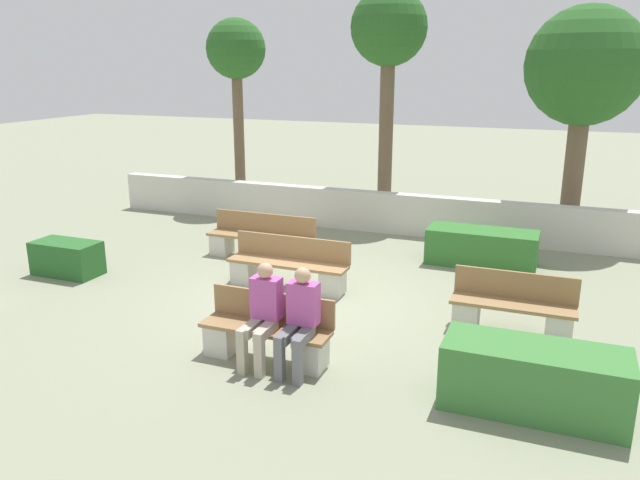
{
  "coord_description": "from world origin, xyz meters",
  "views": [
    {
      "loc": [
        3.8,
        -8.8,
        3.75
      ],
      "look_at": [
        0.12,
        0.5,
        0.9
      ],
      "focal_mm": 35.0,
      "sensor_mm": 36.0,
      "label": 1
    }
  ],
  "objects_px": {
    "person_seated_woman": "(299,316)",
    "tree_center_left": "(389,36)",
    "person_seated_man": "(262,310)",
    "tree_leftmost": "(236,55)",
    "bench_left_side": "(261,241)",
    "tree_center_right": "(585,69)",
    "bench_front": "(267,336)",
    "bench_back": "(288,268)",
    "bench_right_side": "(512,311)"
  },
  "relations": [
    {
      "from": "person_seated_woman",
      "to": "tree_center_left",
      "type": "height_order",
      "value": "tree_center_left"
    },
    {
      "from": "bench_left_side",
      "to": "tree_center_right",
      "type": "bearing_deg",
      "value": 24.13
    },
    {
      "from": "person_seated_man",
      "to": "bench_front",
      "type": "bearing_deg",
      "value": 98.05
    },
    {
      "from": "bench_left_side",
      "to": "person_seated_man",
      "type": "xyz_separation_m",
      "value": [
        2.09,
        -4.08,
        0.39
      ]
    },
    {
      "from": "bench_back",
      "to": "tree_center_right",
      "type": "xyz_separation_m",
      "value": [
        4.45,
        5.32,
        3.27
      ]
    },
    {
      "from": "bench_front",
      "to": "tree_leftmost",
      "type": "bearing_deg",
      "value": 120.56
    },
    {
      "from": "tree_center_right",
      "to": "tree_leftmost",
      "type": "bearing_deg",
      "value": 179.24
    },
    {
      "from": "bench_front",
      "to": "bench_right_side",
      "type": "distance_m",
      "value": 3.54
    },
    {
      "from": "person_seated_man",
      "to": "tree_leftmost",
      "type": "distance_m",
      "value": 9.96
    },
    {
      "from": "bench_front",
      "to": "person_seated_woman",
      "type": "distance_m",
      "value": 0.68
    },
    {
      "from": "bench_right_side",
      "to": "tree_center_right",
      "type": "distance_m",
      "value": 6.77
    },
    {
      "from": "bench_left_side",
      "to": "bench_back",
      "type": "distance_m",
      "value": 1.81
    },
    {
      "from": "bench_left_side",
      "to": "person_seated_man",
      "type": "height_order",
      "value": "person_seated_man"
    },
    {
      "from": "tree_center_left",
      "to": "person_seated_woman",
      "type": "bearing_deg",
      "value": -81.35
    },
    {
      "from": "bench_back",
      "to": "bench_left_side",
      "type": "bearing_deg",
      "value": 124.62
    },
    {
      "from": "bench_left_side",
      "to": "bench_back",
      "type": "xyz_separation_m",
      "value": [
        1.21,
        -1.35,
        -0.0
      ]
    },
    {
      "from": "bench_right_side",
      "to": "tree_center_left",
      "type": "xyz_separation_m",
      "value": [
        -3.62,
        6.02,
        4.02
      ]
    },
    {
      "from": "bench_front",
      "to": "bench_back",
      "type": "distance_m",
      "value": 2.73
    },
    {
      "from": "bench_left_side",
      "to": "tree_center_right",
      "type": "height_order",
      "value": "tree_center_right"
    },
    {
      "from": "bench_left_side",
      "to": "person_seated_man",
      "type": "bearing_deg",
      "value": -73.82
    },
    {
      "from": "bench_right_side",
      "to": "tree_center_right",
      "type": "xyz_separation_m",
      "value": [
        0.68,
        5.88,
        3.29
      ]
    },
    {
      "from": "bench_left_side",
      "to": "bench_back",
      "type": "relative_size",
      "value": 1.03
    },
    {
      "from": "bench_front",
      "to": "bench_back",
      "type": "xyz_separation_m",
      "value": [
        -0.86,
        2.59,
        0.02
      ]
    },
    {
      "from": "bench_front",
      "to": "tree_center_left",
      "type": "distance_m",
      "value": 9.02
    },
    {
      "from": "person_seated_man",
      "to": "tree_leftmost",
      "type": "xyz_separation_m",
      "value": [
        -4.75,
        8.15,
        3.19
      ]
    },
    {
      "from": "bench_left_side",
      "to": "person_seated_woman",
      "type": "bearing_deg",
      "value": -68.42
    },
    {
      "from": "person_seated_woman",
      "to": "tree_center_left",
      "type": "relative_size",
      "value": 0.25
    },
    {
      "from": "bench_front",
      "to": "tree_center_right",
      "type": "distance_m",
      "value": 9.28
    },
    {
      "from": "bench_left_side",
      "to": "bench_front",
      "type": "bearing_deg",
      "value": -73.23
    },
    {
      "from": "bench_front",
      "to": "bench_back",
      "type": "height_order",
      "value": "same"
    },
    {
      "from": "bench_front",
      "to": "person_seated_woman",
      "type": "relative_size",
      "value": 1.3
    },
    {
      "from": "tree_center_right",
      "to": "tree_center_left",
      "type": "bearing_deg",
      "value": 178.11
    },
    {
      "from": "bench_right_side",
      "to": "bench_back",
      "type": "xyz_separation_m",
      "value": [
        -3.76,
        0.56,
        0.02
      ]
    },
    {
      "from": "bench_back",
      "to": "person_seated_man",
      "type": "height_order",
      "value": "person_seated_man"
    },
    {
      "from": "bench_back",
      "to": "tree_center_right",
      "type": "relative_size",
      "value": 0.43
    },
    {
      "from": "person_seated_man",
      "to": "person_seated_woman",
      "type": "distance_m",
      "value": 0.51
    },
    {
      "from": "person_seated_woman",
      "to": "tree_center_right",
      "type": "distance_m",
      "value": 9.07
    },
    {
      "from": "person_seated_woman",
      "to": "tree_leftmost",
      "type": "height_order",
      "value": "tree_leftmost"
    },
    {
      "from": "bench_left_side",
      "to": "person_seated_woman",
      "type": "relative_size",
      "value": 1.64
    },
    {
      "from": "tree_center_left",
      "to": "tree_center_right",
      "type": "distance_m",
      "value": 4.36
    },
    {
      "from": "bench_left_side",
      "to": "tree_leftmost",
      "type": "bearing_deg",
      "value": 112.23
    },
    {
      "from": "bench_back",
      "to": "tree_center_right",
      "type": "distance_m",
      "value": 7.66
    },
    {
      "from": "person_seated_woman",
      "to": "tree_leftmost",
      "type": "xyz_separation_m",
      "value": [
        -5.26,
        8.15,
        3.19
      ]
    },
    {
      "from": "bench_left_side",
      "to": "tree_center_left",
      "type": "xyz_separation_m",
      "value": [
        1.35,
        4.11,
        4.01
      ]
    },
    {
      "from": "person_seated_man",
      "to": "person_seated_woman",
      "type": "bearing_deg",
      "value": 0.02
    },
    {
      "from": "bench_left_side",
      "to": "bench_right_side",
      "type": "bearing_deg",
      "value": -31.93
    },
    {
      "from": "bench_front",
      "to": "tree_leftmost",
      "type": "relative_size",
      "value": 0.36
    },
    {
      "from": "tree_center_right",
      "to": "bench_left_side",
      "type": "bearing_deg",
      "value": -144.93
    },
    {
      "from": "tree_leftmost",
      "to": "tree_center_right",
      "type": "xyz_separation_m",
      "value": [
        8.32,
        -0.11,
        -0.31
      ]
    },
    {
      "from": "tree_center_left",
      "to": "bench_right_side",
      "type": "bearing_deg",
      "value": -58.98
    }
  ]
}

